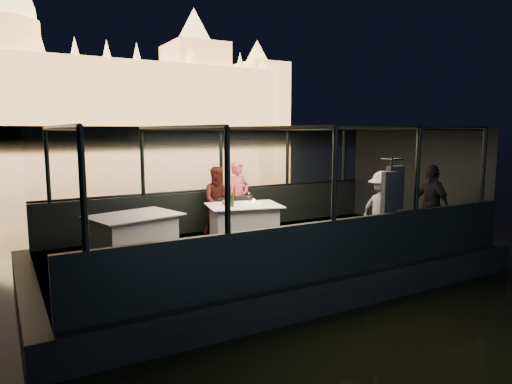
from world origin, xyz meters
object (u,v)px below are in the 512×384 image
chair_port_left (226,216)px  chair_port_right (248,215)px  dining_table_central (244,223)px  person_woman_coral (238,199)px  person_man_maroon (219,200)px  coat_stand (390,210)px  passenger_dark (431,203)px  passenger_stripe (383,206)px  dining_table_aft (135,237)px  wine_bottle (232,199)px

chair_port_left → chair_port_right: size_ratio=0.95×
dining_table_central → person_woman_coral: (0.34, 0.88, 0.36)m
chair_port_left → person_man_maroon: size_ratio=0.54×
coat_stand → passenger_dark: (1.46, 0.35, -0.05)m
passenger_stripe → chair_port_right: bearing=32.1°
person_woman_coral → passenger_dark: size_ratio=0.98×
dining_table_aft → passenger_dark: bearing=-20.3°
passenger_dark → person_man_maroon: bearing=-122.9°
dining_table_central → chair_port_right: 0.56m
dining_table_aft → chair_port_right: chair_port_right is taller
dining_table_aft → coat_stand: 4.50m
person_man_maroon → person_woman_coral: bearing=14.7°
coat_stand → passenger_stripe: size_ratio=1.21×
person_woman_coral → passenger_dark: (2.71, -2.95, 0.10)m
dining_table_central → chair_port_right: bearing=53.4°
passenger_stripe → person_woman_coral: bearing=27.6°
dining_table_aft → wine_bottle: bearing=0.4°
person_woman_coral → passenger_stripe: (1.63, -2.75, 0.10)m
dining_table_central → coat_stand: size_ratio=0.79×
person_woman_coral → person_man_maroon: (-0.48, 0.01, 0.00)m
passenger_dark → coat_stand: bearing=-66.7°
coat_stand → chair_port_right: bearing=113.5°
chair_port_right → passenger_stripe: bearing=-47.8°
passenger_stripe → dining_table_aft: bearing=64.3°
dining_table_aft → wine_bottle: 2.02m
wine_bottle → person_man_maroon: bearing=80.9°
dining_table_central → dining_table_aft: 2.25m
chair_port_left → coat_stand: 3.49m
chair_port_left → wine_bottle: size_ratio=2.72×
chair_port_right → person_woman_coral: size_ratio=0.53×
dining_table_central → chair_port_left: chair_port_left is taller
person_man_maroon → passenger_stripe: (2.11, -2.76, 0.10)m
dining_table_aft → chair_port_left: bearing=18.6°
chair_port_left → passenger_stripe: bearing=-74.1°
dining_table_aft → coat_stand: size_ratio=0.82×
dining_table_aft → wine_bottle: (1.95, 0.01, 0.53)m
chair_port_left → coat_stand: coat_stand is taller
chair_port_left → person_woman_coral: bearing=7.6°
dining_table_aft → person_woman_coral: bearing=20.9°
wine_bottle → person_woman_coral: bearing=56.6°
wine_bottle → dining_table_aft: bearing=-179.6°
chair_port_left → passenger_dark: (3.14, -2.69, 0.40)m
chair_port_left → person_woman_coral: person_woman_coral is taller
dining_table_aft → wine_bottle: wine_bottle is taller
chair_port_right → coat_stand: bearing=-59.3°
dining_table_aft → chair_port_right: 2.64m
person_woman_coral → passenger_stripe: size_ratio=1.04×
chair_port_left → passenger_stripe: (2.06, -2.49, 0.40)m
dining_table_central → chair_port_right: size_ratio=1.72×
dining_table_aft → chair_port_right: (2.58, 0.56, 0.06)m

